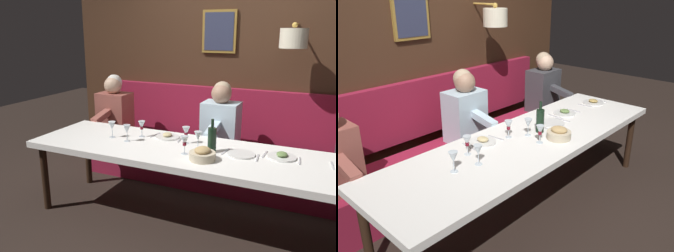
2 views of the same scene
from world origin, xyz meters
The scene contains 18 objects.
ground_plane centered at (0.00, 0.00, 0.00)m, with size 12.00×12.00×0.00m, color black.
dining_table centered at (0.00, 0.00, 0.68)m, with size 0.90×3.09×0.74m.
banquette_bench centered at (0.89, 0.00, 0.23)m, with size 0.52×3.29×0.45m, color maroon.
back_wall_panel centered at (1.46, -0.01, 1.36)m, with size 0.59×4.49×2.90m.
diner_nearest centered at (0.88, -1.38, 0.82)m, with size 0.60×0.40×0.79m.
diner_near centered at (0.88, 0.00, 0.82)m, with size 0.60×0.40×0.79m.
place_setting_0 centered at (0.05, -0.43, 0.75)m, with size 0.24×0.32×0.01m.
place_setting_1 centered at (0.24, 0.36, 0.75)m, with size 0.24×0.32×0.05m.
place_setting_2 centered at (0.09, -1.30, 0.75)m, with size 0.24×0.33×0.05m.
place_setting_3 centered at (0.13, -0.76, 0.75)m, with size 0.24×0.32×0.05m.
wine_glass_0 centered at (0.16, 0.60, 0.86)m, with size 0.07×0.07×0.16m.
wine_glass_1 centered at (0.15, 0.12, 0.86)m, with size 0.07×0.07×0.16m.
wine_glass_2 centered at (0.02, 0.86, 0.86)m, with size 0.07×0.07×0.16m.
wine_glass_3 centered at (0.05, -0.04, 0.86)m, with size 0.07×0.07×0.16m.
wine_glass_4 centered at (-0.03, 0.66, 0.86)m, with size 0.07×0.07×0.16m.
wine_glass_5 centered at (-0.13, 0.02, 0.86)m, with size 0.07×0.07×0.16m.
wine_bottle centered at (0.02, -0.18, 0.86)m, with size 0.08×0.08×0.30m.
bread_bowl centered at (-0.20, -0.17, 0.79)m, with size 0.22×0.22×0.12m.
Camera 2 is at (-1.78, 2.25, 2.00)m, focal length 36.72 mm.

